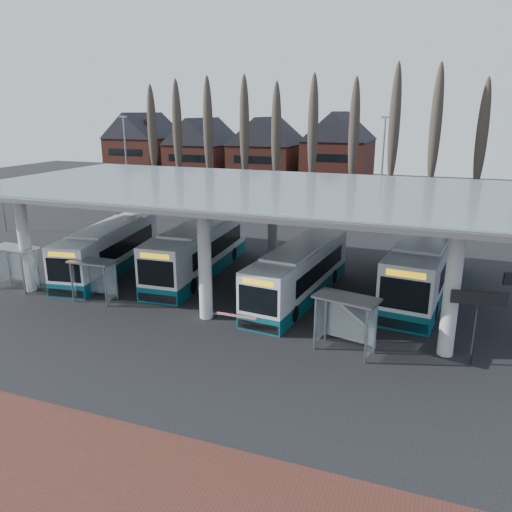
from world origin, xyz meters
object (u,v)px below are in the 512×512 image
at_px(shelter_2, 347,311).
at_px(bus_2, 300,273).
at_px(shelter_0, 16,258).
at_px(shelter_1, 95,271).
at_px(bus_3, 425,265).
at_px(bus_1, 199,250).
at_px(bus_0, 110,249).

bearing_deg(shelter_2, bus_2, 136.08).
xyz_separation_m(shelter_0, shelter_1, (5.85, -0.05, -0.16)).
bearing_deg(bus_3, bus_1, -168.25).
height_order(bus_0, shelter_0, bus_0).
xyz_separation_m(bus_1, shelter_0, (-9.13, -6.70, 0.36)).
bearing_deg(bus_3, bus_0, -165.64).
height_order(bus_1, shelter_2, bus_1).
height_order(bus_0, shelter_2, bus_0).
relative_size(bus_3, shelter_0, 4.43).
bearing_deg(shelter_2, shelter_0, -170.67).
xyz_separation_m(bus_0, shelter_2, (17.58, -6.45, 0.44)).
bearing_deg(bus_0, shelter_1, -71.34).
xyz_separation_m(bus_2, shelter_1, (-10.89, -4.71, 0.31)).
height_order(shelter_0, shelter_1, shelter_0).
height_order(bus_0, bus_1, bus_1).
bearing_deg(bus_1, shelter_0, -147.07).
xyz_separation_m(bus_3, shelter_0, (-23.57, -8.08, 0.26)).
bearing_deg(shelter_1, bus_1, 62.65).
xyz_separation_m(bus_0, bus_3, (20.53, 2.91, 0.19)).
height_order(bus_1, shelter_1, bus_1).
xyz_separation_m(bus_0, bus_1, (6.08, 1.53, 0.09)).
distance_m(bus_0, bus_3, 20.73).
xyz_separation_m(bus_1, bus_3, (14.44, 1.38, 0.10)).
xyz_separation_m(bus_2, shelter_2, (3.88, -5.93, 0.46)).
relative_size(shelter_0, shelter_2, 0.95).
bearing_deg(bus_2, bus_1, 170.37).
relative_size(bus_1, bus_3, 0.94).
distance_m(bus_2, shelter_1, 11.87).
bearing_deg(shelter_1, bus_3, 23.20).
distance_m(bus_1, shelter_0, 11.33).
relative_size(bus_0, shelter_0, 3.95).
bearing_deg(bus_1, shelter_1, -119.27).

